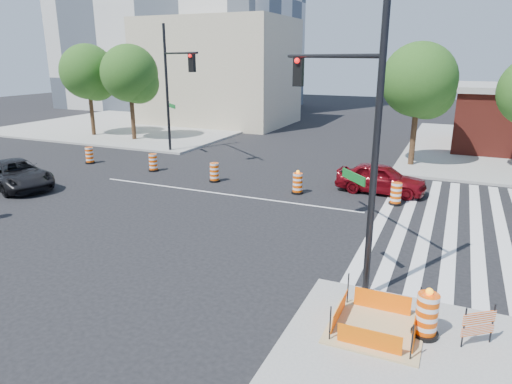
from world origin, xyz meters
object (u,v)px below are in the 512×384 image
Objects in this scene: red_coupe at (381,178)px; signal_pole_se at (345,110)px; signal_pole_nw at (174,78)px; dark_suv at (16,174)px.

signal_pole_se is at bearing -176.17° from red_coupe.
red_coupe is 0.53× the size of signal_pole_se.
signal_pole_nw is (-13.89, 3.10, 4.43)m from red_coupe.
signal_pole_nw is (-14.06, 12.39, 0.13)m from signal_pole_se.
signal_pole_nw is at bearing 0.48° from dark_suv.
signal_pole_nw reaches higher than red_coupe.
red_coupe reaches higher than dark_suv.
red_coupe is at bearing -40.50° from signal_pole_se.
dark_suv is (-17.28, -6.63, -0.03)m from red_coupe.
signal_pole_nw reaches higher than dark_suv.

